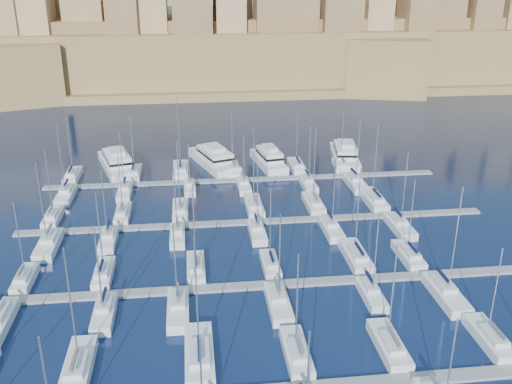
{
  "coord_description": "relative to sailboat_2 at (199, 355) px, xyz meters",
  "views": [
    {
      "loc": [
        -11.15,
        -82.75,
        42.71
      ],
      "look_at": [
        -0.54,
        6.0,
        7.55
      ],
      "focal_mm": 40.0,
      "sensor_mm": 36.0,
      "label": 1
    }
  ],
  "objects": [
    {
      "name": "sailboat_40",
      "position": [
        23.83,
        65.5,
        -0.03
      ],
      "size": [
        3.0,
        10.0,
        13.71
      ],
      "color": "silver",
      "rests_on": "ground"
    },
    {
      "name": "ground",
      "position": [
        11.21,
        27.62,
        -0.78
      ],
      "size": [
        600.0,
        600.0,
        0.0
      ],
      "primitive_type": "plane",
      "color": "black",
      "rests_on": "ground"
    },
    {
      "name": "sailboat_31",
      "position": [
        -14.2,
        32.46,
        -0.04
      ],
      "size": [
        2.56,
        8.54,
        13.4
      ],
      "color": "silver",
      "rests_on": "ground"
    },
    {
      "name": "motor_yacht_a",
      "position": [
        -16.72,
        70.23,
        0.95
      ],
      "size": [
        10.7,
        19.78,
        5.25
      ],
      "color": "silver",
      "rests_on": "ground"
    },
    {
      "name": "sailboat_16",
      "position": [
        24.99,
        21.66,
        -0.01
      ],
      "size": [
        3.1,
        10.35,
        15.5
      ],
      "color": "silver",
      "rests_on": "ground"
    },
    {
      "name": "sailboat_37",
      "position": [
        -12.55,
        65.19,
        -0.03
      ],
      "size": [
        2.81,
        9.38,
        13.93
      ],
      "color": "silver",
      "rests_on": "ground"
    },
    {
      "name": "sailboat_29",
      "position": [
        34.95,
        43.87,
        -0.0
      ],
      "size": [
        3.23,
        10.77,
        15.92
      ],
      "color": "silver",
      "rests_on": "ground"
    },
    {
      "name": "sailboat_3",
      "position": [
        11.32,
        -0.93,
        -0.04
      ],
      "size": [
        2.74,
        9.15,
        13.69
      ],
      "color": "silver",
      "rests_on": "ground"
    },
    {
      "name": "sailboat_2",
      "position": [
        0.0,
        0.0,
        0.0
      ],
      "size": [
        3.31,
        11.03,
        15.91
      ],
      "color": "silver",
      "rests_on": "ground"
    },
    {
      "name": "sailboat_26",
      "position": [
        -2.38,
        43.17,
        -0.03
      ],
      "size": [
        2.8,
        9.35,
        14.21
      ],
      "color": "silver",
      "rests_on": "ground"
    },
    {
      "name": "pontoon_mid_far",
      "position": [
        11.21,
        37.62,
        -0.58
      ],
      "size": [
        84.0,
        2.0,
        0.4
      ],
      "primitive_type": "cube",
      "color": "slate",
      "rests_on": "ground"
    },
    {
      "name": "sailboat_44",
      "position": [
        -0.46,
        54.94,
        -0.08
      ],
      "size": [
        2.27,
        7.55,
        10.56
      ],
      "color": "silver",
      "rests_on": "ground"
    },
    {
      "name": "sailboat_1",
      "position": [
        -13.65,
        -0.5,
        -0.01
      ],
      "size": [
        3.0,
        10.01,
        15.78
      ],
      "color": "silver",
      "rests_on": "ground"
    },
    {
      "name": "sailboat_35",
      "position": [
        35.77,
        31.82,
        -0.02
      ],
      "size": [
        2.95,
        9.83,
        14.64
      ],
      "color": "silver",
      "rests_on": "ground"
    },
    {
      "name": "sailboat_19",
      "position": [
        -12.12,
        10.33,
        -0.04
      ],
      "size": [
        2.64,
        8.79,
        13.37
      ],
      "color": "silver",
      "rests_on": "ground"
    },
    {
      "name": "sailboat_46",
      "position": [
        24.14,
        54.31,
        -0.04
      ],
      "size": [
        2.65,
        8.84,
        13.48
      ],
      "color": "silver",
      "rests_on": "ground"
    },
    {
      "name": "sailboat_33",
      "position": [
        10.72,
        32.41,
        -0.05
      ],
      "size": [
        2.59,
        8.62,
        12.96
      ],
      "color": "silver",
      "rests_on": "ground"
    },
    {
      "name": "sailboat_12",
      "position": [
        -24.69,
        20.55,
        -0.05
      ],
      "size": [
        2.42,
        8.08,
        12.85
      ],
      "color": "silver",
      "rests_on": "ground"
    },
    {
      "name": "sailboat_4",
      "position": [
        22.61,
        -0.82,
        -0.03
      ],
      "size": [
        2.81,
        9.36,
        14.38
      ],
      "color": "silver",
      "rests_on": "ground"
    },
    {
      "name": "sailboat_23",
      "position": [
        34.28,
        9.55,
        0.0
      ],
      "size": [
        3.12,
        10.39,
        17.09
      ],
      "color": "silver",
      "rests_on": "ground"
    },
    {
      "name": "motor_yacht_b",
      "position": [
        5.32,
        70.52,
        0.95
      ],
      "size": [
        11.79,
        20.39,
        5.25
      ],
      "color": "silver",
      "rests_on": "ground"
    },
    {
      "name": "sailboat_13",
      "position": [
        -13.54,
        20.82,
        -0.04
      ],
      "size": [
        2.59,
        8.63,
        13.62
      ],
      "color": "silver",
      "rests_on": "ground"
    },
    {
      "name": "sailboat_36",
      "position": [
        -25.72,
        65.17,
        -0.03
      ],
      "size": [
        2.8,
        9.33,
        13.77
      ],
      "color": "silver",
      "rests_on": "ground"
    },
    {
      "name": "sailboat_21",
      "position": [
        10.86,
        10.0,
        -0.03
      ],
      "size": [
        2.84,
        9.46,
        14.29
      ],
      "color": "silver",
      "rests_on": "ground"
    },
    {
      "name": "sailboat_45",
      "position": [
        10.64,
        54.62,
        -0.06
      ],
      "size": [
        2.46,
        8.21,
        11.81
      ],
      "color": "silver",
      "rests_on": "ground"
    },
    {
      "name": "sailboat_39",
      "position": [
        9.22,
        65.26,
        -0.03
      ],
      "size": [
        2.86,
        9.53,
        13.67
      ],
      "color": "silver",
      "rests_on": "ground"
    },
    {
      "name": "sailboat_28",
      "position": [
        22.96,
        43.37,
        -0.01
      ],
      "size": [
        2.92,
        9.74,
        16.04
      ],
      "color": "silver",
      "rests_on": "ground"
    },
    {
      "name": "sailboat_47",
      "position": [
        34.07,
        53.6,
        -0.02
      ],
      "size": [
        3.09,
        10.29,
        14.57
      ],
      "color": "silver",
      "rests_on": "ground"
    },
    {
      "name": "sailboat_15",
      "position": [
        11.33,
        20.58,
        -0.05
      ],
      "size": [
        2.44,
        8.13,
        13.37
      ],
      "color": "silver",
      "rests_on": "ground"
    },
    {
      "name": "sailboat_42",
      "position": [
        -25.05,
        53.93,
        -0.02
      ],
      "size": [
        2.88,
        9.61,
        15.39
      ],
      "color": "silver",
      "rests_on": "ground"
    },
    {
      "name": "sailboat_38",
      "position": [
        -2.41,
        65.87,
        0.01
      ],
      "size": [
        3.23,
        10.75,
        17.44
      ],
      "color": "silver",
      "rests_on": "ground"
    },
    {
      "name": "sailboat_20",
      "position": [
        -2.53,
        10.03,
        -0.03
      ],
      "size": [
        2.82,
        9.41,
        13.69
      ],
      "color": "silver",
      "rests_on": "ground"
    },
    {
      "name": "sailboat_30",
      "position": [
        -23.68,
        31.65,
        -0.01
      ],
      "size": [
        3.06,
        10.19,
        15.24
      ],
      "color": "silver",
      "rests_on": "ground"
    },
    {
      "name": "pontoon_far",
      "position": [
        11.21,
        59.62,
        -0.58
      ],
      "size": [
        84.0,
        2.0,
        0.4
      ],
      "primitive_type": "cube",
      "color": "slate",
      "rests_on": "ground"
    },
    {
      "name": "sailboat_34",
      "position": [
        23.64,
        32.18,
        -0.03
      ],
      "size": [
        2.73,
        9.11,
        13.96
      ],
      "color": "silver",
      "rests_on": "ground"
    },
    {
      "name": "sailboat_43",
      "position": [
        -13.55,
        54.31,
        -0.04
      ],
      "size": [
        2.65,
        8.83,
        13.15
      ],
      "color": "silver",
      "rests_on": "ground"
    },
    {
      "name": "sailboat_27",
      "position": [
        11.5,
        43.52,
        -0.01
      ],
      "size": [
        3.01,
        10.05,
        16.2
      ],
      "color": "silver",
      "rests_on": "ground"
    },
    {
      "name": "sailboat_17",
      "position": [
        33.32,
        21.0,
        -0.04
      ],
      "size": [
        2.7,
        8.99,
        13.54
      ],
      "color": "silver",
      "rests_on": "ground"
    },
    {
      "name": "sailboat_32",
      "position": [
        -2.81,
        32.6,
        -0.05
      ],
      "size": [
        2.47,
        8.25,
        13.16
      ],
      "color": "silver",
      "rests_on": "ground"
    },
    {
      "name": "fortified_city",
      "position": [
        11.03,
        182.88,
        13.96
      ],
      "size": [
        460.0,
        108.95,
        59.52
      ],
      "color": "brown",
      "rests_on": "ground"
    },
    {
      "name": "sailboat_22",
      "position": [
        23.99,
        10.67,
        -0.04
      ],
      "size": [
        2.43,
        8.11,
        13.5
      ],
      "color": "silver",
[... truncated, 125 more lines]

